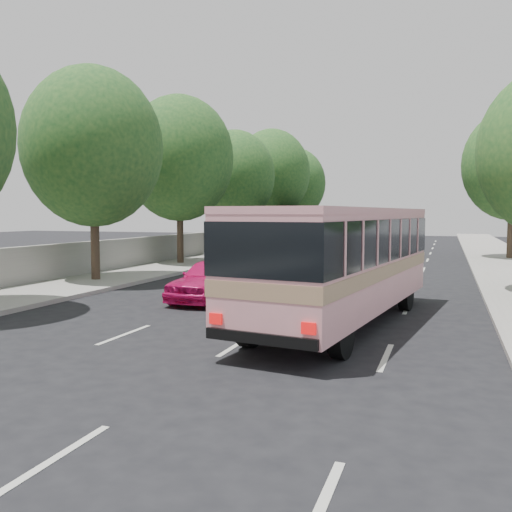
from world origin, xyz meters
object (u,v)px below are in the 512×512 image
at_px(pink_bus, 343,252).
at_px(tour_coach_rear, 295,225).
at_px(white_pickup, 251,252).
at_px(pink_taxi, 213,279).
at_px(tour_coach_front, 271,229).

relative_size(pink_bus, tour_coach_rear, 0.89).
bearing_deg(white_pickup, pink_taxi, -78.78).
bearing_deg(tour_coach_rear, pink_taxi, -82.83).
bearing_deg(pink_bus, pink_taxi, 160.80).
xyz_separation_m(pink_bus, white_pickup, (-7.04, 12.42, -1.01)).
bearing_deg(pink_taxi, white_pickup, 106.20).
bearing_deg(tour_coach_front, pink_bus, -71.88).
xyz_separation_m(pink_bus, pink_taxi, (-4.78, 2.44, -1.17)).
height_order(pink_bus, pink_taxi, pink_bus).
height_order(pink_taxi, tour_coach_front, tour_coach_front).
height_order(pink_bus, tour_coach_front, tour_coach_front).
height_order(white_pickup, tour_coach_front, tour_coach_front).
bearing_deg(pink_taxi, pink_bus, -23.55).
height_order(pink_taxi, tour_coach_rear, tour_coach_rear).
height_order(pink_bus, tour_coach_rear, tour_coach_rear).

